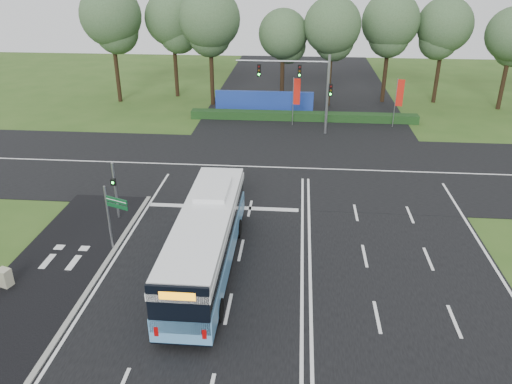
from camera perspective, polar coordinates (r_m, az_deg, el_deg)
ground at (r=27.00m, az=5.30°, el=-7.03°), size 120.00×120.00×0.00m
road_main at (r=26.99m, az=5.30°, el=-6.99°), size 20.00×120.00×0.04m
road_cross at (r=37.71m, az=5.35°, el=2.70°), size 120.00×14.00×0.05m
bike_path at (r=27.27m, az=-22.31°, el=-8.61°), size 5.00×18.00×0.06m
kerb_strip at (r=26.29m, az=-17.60°, el=-9.07°), size 0.25×18.00×0.12m
city_bus at (r=24.82m, az=-5.72°, el=-5.46°), size 2.66×12.08×3.46m
pedestrian_signal at (r=30.67m, az=-15.81°, el=0.35°), size 0.30×0.42×3.60m
street_sign at (r=27.08m, az=-16.10°, el=-2.12°), size 1.37×0.62×3.74m
utility_cabinet at (r=26.99m, az=-26.78°, el=-8.77°), size 0.69×0.63×0.96m
banner_flag_mid at (r=47.16m, az=4.58°, el=11.05°), size 0.67×0.10×4.53m
banner_flag_right at (r=48.15m, az=16.00°, el=10.52°), size 0.67×0.19×4.60m
traffic_light_gantry at (r=44.47m, az=5.89°, el=12.41°), size 8.41×0.28×7.00m
hedge at (r=49.40m, az=5.40°, el=8.60°), size 22.00×1.20×0.80m
blue_hoarding at (r=51.74m, az=0.93°, el=10.27°), size 10.00×0.30×2.20m
eucalyptus_row at (r=54.20m, az=6.55°, el=18.53°), size 52.46×9.46×12.20m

